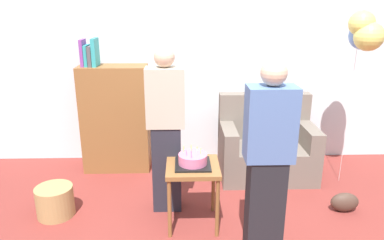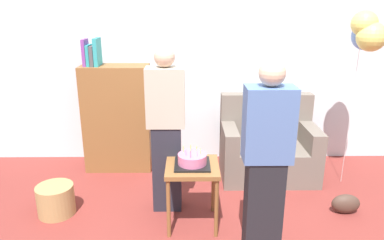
{
  "view_description": "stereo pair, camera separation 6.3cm",
  "coord_description": "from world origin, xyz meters",
  "views": [
    {
      "loc": [
        -0.34,
        -2.55,
        2.0
      ],
      "look_at": [
        -0.25,
        0.69,
        0.95
      ],
      "focal_mm": 33.92,
      "sensor_mm": 36.0,
      "label": 1
    },
    {
      "loc": [
        -0.28,
        -2.55,
        2.0
      ],
      "look_at": [
        -0.25,
        0.69,
        0.95
      ],
      "focal_mm": 33.92,
      "sensor_mm": 36.0,
      "label": 2
    }
  ],
  "objects": [
    {
      "name": "wall_back",
      "position": [
        0.0,
        2.05,
        1.35
      ],
      "size": [
        6.0,
        0.1,
        2.7
      ],
      "primitive_type": "cube",
      "color": "silver",
      "rests_on": "ground_plane"
    },
    {
      "name": "couch",
      "position": [
        0.66,
        1.46,
        0.34
      ],
      "size": [
        1.1,
        0.7,
        0.96
      ],
      "color": "#6B6056",
      "rests_on": "ground_plane"
    },
    {
      "name": "bookshelf",
      "position": [
        -1.16,
        1.69,
        0.67
      ],
      "size": [
        0.8,
        0.36,
        1.62
      ],
      "color": "brown",
      "rests_on": "ground_plane"
    },
    {
      "name": "side_table",
      "position": [
        -0.25,
        0.44,
        0.51
      ],
      "size": [
        0.48,
        0.48,
        0.6
      ],
      "color": "brown",
      "rests_on": "ground_plane"
    },
    {
      "name": "birthday_cake",
      "position": [
        -0.25,
        0.44,
        0.65
      ],
      "size": [
        0.32,
        0.32,
        0.17
      ],
      "color": "black",
      "rests_on": "side_table"
    },
    {
      "name": "person_blowing_candles",
      "position": [
        -0.5,
        0.73,
        0.83
      ],
      "size": [
        0.36,
        0.22,
        1.63
      ],
      "rotation": [
        0.0,
        0.0,
        -0.09
      ],
      "color": "#23232D",
      "rests_on": "ground_plane"
    },
    {
      "name": "person_holding_cake",
      "position": [
        0.3,
        -0.06,
        0.83
      ],
      "size": [
        0.36,
        0.22,
        1.63
      ],
      "rotation": [
        0.0,
        0.0,
        3.34
      ],
      "color": "black",
      "rests_on": "ground_plane"
    },
    {
      "name": "wicker_basket",
      "position": [
        -1.59,
        0.62,
        0.15
      ],
      "size": [
        0.36,
        0.36,
        0.3
      ],
      "primitive_type": "cylinder",
      "color": "#A88451",
      "rests_on": "ground_plane"
    },
    {
      "name": "handbag",
      "position": [
        1.28,
        0.6,
        0.1
      ],
      "size": [
        0.28,
        0.14,
        0.2
      ],
      "primitive_type": "ellipsoid",
      "color": "#473328",
      "rests_on": "ground_plane"
    },
    {
      "name": "balloon_bunch",
      "position": [
        1.56,
        1.25,
        1.7
      ],
      "size": [
        0.36,
        0.45,
        1.93
      ],
      "color": "silver",
      "rests_on": "ground_plane"
    }
  ]
}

